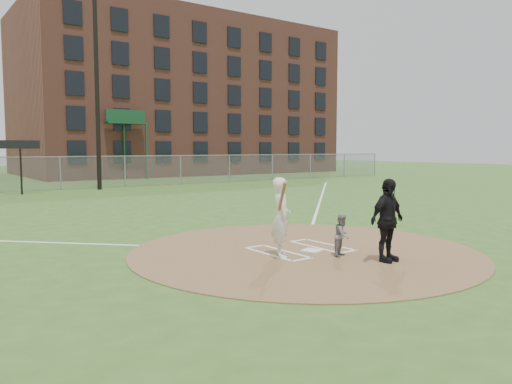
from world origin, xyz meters
TOP-DOWN VIEW (x-y plane):
  - ground at (0.00, 0.00)m, footprint 140.00×140.00m
  - dirt_circle at (0.00, 0.00)m, footprint 8.40×8.40m
  - home_plate at (0.08, -0.19)m, footprint 0.55×0.55m
  - foul_line_first at (9.00, 9.00)m, footprint 17.04×17.04m
  - catcher at (0.29, -0.99)m, footprint 0.57×0.52m
  - umpire at (0.67, -1.95)m, footprint 1.10×0.53m
  - batters_boxes at (0.00, 0.15)m, footprint 2.08×1.88m
  - batter_at_plate at (-0.89, -0.22)m, footprint 0.81×1.08m
  - outfield_fence at (0.00, 22.00)m, footprint 56.08×0.08m
  - brick_warehouse at (16.00, 37.96)m, footprint 30.00×17.17m
  - light_pole at (2.00, 21.00)m, footprint 1.20×0.30m
  - scoreboard_sign at (-2.50, 20.20)m, footprint 2.00×0.10m

SIDE VIEW (x-z plane):
  - ground at x=0.00m, z-range 0.00..0.00m
  - foul_line_first at x=9.00m, z-range 0.00..0.01m
  - dirt_circle at x=0.00m, z-range 0.00..0.02m
  - batters_boxes at x=0.00m, z-range 0.02..0.03m
  - home_plate at x=0.08m, z-range 0.02..0.05m
  - catcher at x=0.29m, z-range 0.02..0.98m
  - batter_at_plate at x=-0.89m, z-range 0.02..1.84m
  - umpire at x=0.67m, z-range 0.02..1.84m
  - outfield_fence at x=0.00m, z-range 0.00..2.03m
  - scoreboard_sign at x=-2.50m, z-range 0.92..3.85m
  - light_pole at x=2.00m, z-range 0.50..12.72m
  - brick_warehouse at x=16.00m, z-range 0.00..15.00m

